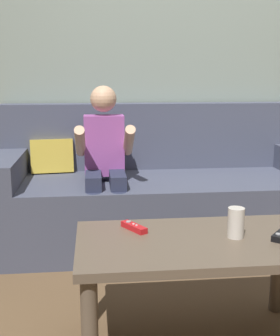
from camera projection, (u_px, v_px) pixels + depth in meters
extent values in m
plane|color=brown|center=(237.00, 335.00, 1.89)|extent=(10.04, 10.04, 0.00)
cube|color=gray|center=(175.00, 52.00, 3.14)|extent=(5.02, 0.05, 2.50)
cube|color=#474C60|center=(159.00, 210.00, 2.90)|extent=(2.09, 0.80, 0.44)
cube|color=#474C60|center=(153.00, 136.00, 3.12)|extent=(2.09, 0.16, 0.46)
cube|color=#474C60|center=(8.00, 168.00, 2.74)|extent=(0.18, 0.80, 0.17)
cube|color=gold|center=(52.00, 156.00, 3.00)|extent=(0.30, 0.18, 0.24)
cylinder|color=#282D47|center=(94.00, 230.00, 2.53)|extent=(0.08, 0.08, 0.44)
cylinder|color=#282D47|center=(119.00, 229.00, 2.54)|extent=(0.08, 0.08, 0.44)
cube|color=#282D47|center=(93.00, 180.00, 2.62)|extent=(0.09, 0.30, 0.09)
cube|color=#282D47|center=(117.00, 180.00, 2.64)|extent=(0.09, 0.30, 0.09)
cube|color=#994C9E|center=(104.00, 145.00, 2.74)|extent=(0.24, 0.14, 0.37)
cylinder|color=#DBAA87|center=(80.00, 142.00, 2.58)|extent=(0.06, 0.27, 0.21)
cylinder|color=#DBAA87|center=(129.00, 141.00, 2.61)|extent=(0.06, 0.27, 0.21)
sphere|color=#DBAA87|center=(103.00, 99.00, 2.68)|extent=(0.16, 0.16, 0.16)
cube|color=brown|center=(199.00, 243.00, 1.75)|extent=(0.97, 0.53, 0.04)
cylinder|color=brown|center=(90.00, 333.00, 1.54)|extent=(0.06, 0.06, 0.42)
cylinder|color=brown|center=(90.00, 277.00, 1.96)|extent=(0.06, 0.06, 0.42)
cylinder|color=brown|center=(278.00, 268.00, 2.05)|extent=(0.06, 0.06, 0.42)
cube|color=red|center=(134.00, 227.00, 1.85)|extent=(0.10, 0.14, 0.02)
cylinder|color=#99999E|center=(128.00, 222.00, 1.87)|extent=(0.02, 0.02, 0.00)
cylinder|color=silver|center=(133.00, 224.00, 1.85)|extent=(0.01, 0.01, 0.00)
cylinder|color=silver|center=(136.00, 225.00, 1.83)|extent=(0.01, 0.01, 0.00)
cylinder|color=#99999E|center=(278.00, 234.00, 1.73)|extent=(0.02, 0.02, 0.00)
cylinder|color=silver|center=(236.00, 223.00, 1.75)|extent=(0.07, 0.07, 0.12)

